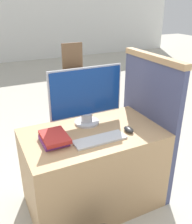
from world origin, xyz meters
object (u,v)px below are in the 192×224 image
object	(u,v)px
mouse	(129,129)
far_chair	(75,65)
book_stack	(54,138)
keyboard	(100,140)
monitor	(86,96)

from	to	relation	value
mouse	far_chair	size ratio (longest dim) A/B	0.11
book_stack	far_chair	distance (m)	3.38
book_stack	far_chair	size ratio (longest dim) A/B	0.27
book_stack	keyboard	bearing A→B (deg)	-21.49
book_stack	far_chair	xyz separation A→B (m)	(1.37, 3.08, -0.25)
mouse	book_stack	xyz separation A→B (m)	(-0.60, 0.10, 0.02)
monitor	keyboard	bearing A→B (deg)	-95.88
keyboard	mouse	distance (m)	0.28
monitor	keyboard	distance (m)	0.40
mouse	far_chair	world-z (taller)	far_chair
book_stack	monitor	bearing A→B (deg)	28.26
monitor	mouse	world-z (taller)	monitor
far_chair	mouse	bearing A→B (deg)	-83.51
book_stack	far_chair	bearing A→B (deg)	65.94
keyboard	mouse	world-z (taller)	mouse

